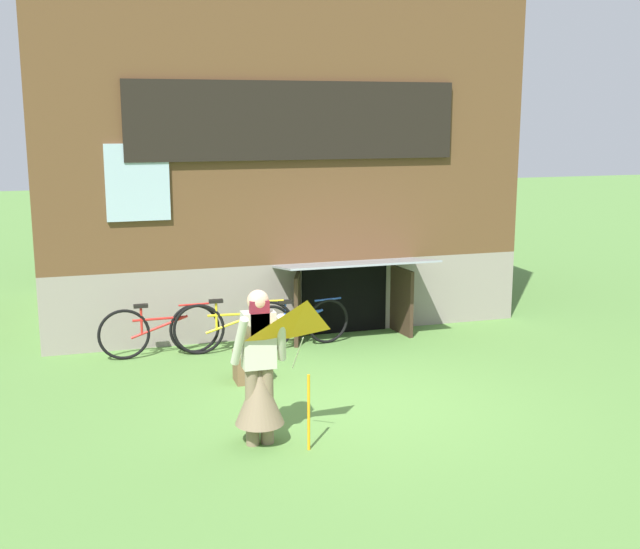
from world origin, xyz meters
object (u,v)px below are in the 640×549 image
Objects in this scene: person at (259,380)px; wooden_crate at (250,366)px; bicycle_yellow at (234,326)px; kite at (307,334)px; bicycle_red at (160,331)px; bicycle_blue at (299,324)px.

person is 4.11× the size of wooden_crate.
person is at bearing -91.51° from bicycle_yellow.
bicycle_yellow is at bearing 90.25° from kite.
person reaches higher than bicycle_yellow.
kite is 2.70m from wooden_crate.
wooden_crate is (0.32, 2.02, -0.50)m from person.
bicycle_yellow is 1.02× the size of bicycle_red.
bicycle_yellow reaches higher than bicycle_blue.
bicycle_yellow reaches higher than bicycle_red.
kite is 0.91× the size of bicycle_red.
kite reaches higher than bicycle_red.
bicycle_red is at bearing 105.37° from kite.
bicycle_yellow is (-0.02, 3.81, -0.90)m from kite.
bicycle_yellow is 1.07m from bicycle_red.
bicycle_yellow is (0.38, 3.36, -0.31)m from person.
wooden_crate is at bearing -136.93° from bicycle_blue.
kite is 0.98× the size of bicycle_blue.
bicycle_yellow is at bearing 87.85° from person.
bicycle_blue is at bearing 72.07° from person.
kite reaches higher than wooden_crate.
bicycle_yellow reaches higher than wooden_crate.
kite reaches higher than bicycle_blue.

